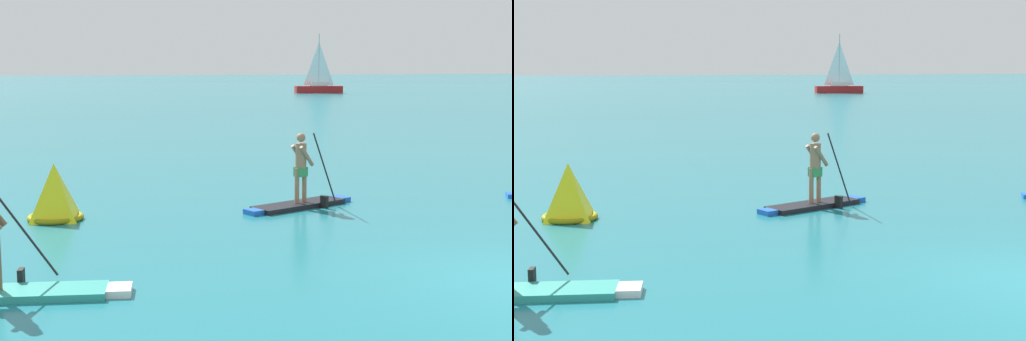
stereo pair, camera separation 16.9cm
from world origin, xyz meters
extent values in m
cube|color=teal|center=(-7.98, 1.50, 0.06)|extent=(2.93, 1.17, 0.11)
cube|color=white|center=(-6.40, 1.24, 0.06)|extent=(0.43, 0.55, 0.11)
cylinder|color=black|center=(-7.79, 1.93, 0.98)|extent=(1.09, 0.23, 1.62)
cube|color=black|center=(-7.79, 1.93, 0.13)|extent=(0.11, 0.21, 0.32)
cube|color=black|center=(-1.74, 6.81, 0.06)|extent=(2.47, 1.55, 0.11)
cube|color=blue|center=(-0.51, 7.33, 0.06)|extent=(0.46, 0.55, 0.11)
cube|color=blue|center=(-2.98, 6.29, 0.06)|extent=(0.43, 0.49, 0.11)
cylinder|color=#997051|center=(-1.59, 6.88, 0.52)|extent=(0.11, 0.11, 0.82)
cylinder|color=#997051|center=(-1.80, 6.79, 0.52)|extent=(0.11, 0.11, 0.82)
cube|color=#338C4C|center=(-1.69, 6.83, 0.84)|extent=(0.32, 0.30, 0.22)
cylinder|color=#997051|center=(-1.69, 6.83, 1.22)|extent=(0.26, 0.26, 0.58)
sphere|color=#997051|center=(-1.69, 6.83, 1.64)|extent=(0.21, 0.21, 0.21)
cylinder|color=#997051|center=(-1.70, 6.99, 1.22)|extent=(0.42, 0.24, 0.53)
cylinder|color=#997051|center=(-1.59, 6.71, 1.22)|extent=(0.42, 0.24, 0.53)
cylinder|color=black|center=(-1.20, 6.56, 0.94)|extent=(0.71, 0.33, 1.70)
cube|color=black|center=(-1.20, 6.56, 0.13)|extent=(0.15, 0.22, 0.32)
pyramid|color=yellow|center=(-7.25, 6.86, 0.62)|extent=(1.36, 1.36, 1.23)
torus|color=olive|center=(-7.25, 6.86, 0.06)|extent=(1.20, 1.20, 0.12)
cube|color=#A51E1E|center=(22.91, 72.32, 0.41)|extent=(5.61, 2.01, 0.82)
cylinder|color=#B2B2B7|center=(22.91, 72.32, 3.81)|extent=(0.12, 0.12, 5.98)
pyramid|color=white|center=(22.91, 72.32, 3.42)|extent=(2.36, 0.88, 5.00)
cube|color=silver|center=(22.91, 72.32, 1.06)|extent=(2.08, 1.18, 0.49)
camera|label=1|loc=(-7.27, -9.42, 3.33)|focal=52.13mm
camera|label=2|loc=(-7.11, -9.46, 3.33)|focal=52.13mm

